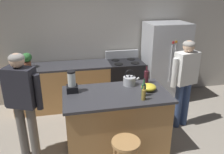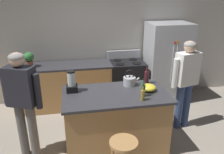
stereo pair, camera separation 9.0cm
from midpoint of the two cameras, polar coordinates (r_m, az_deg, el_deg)
name	(u,v)px [view 1 (the left image)]	position (r m, az deg, el deg)	size (l,w,h in m)	color
ground_plane	(116,145)	(3.93, 0.26, -16.85)	(14.00, 14.00, 0.00)	#9E9384
back_wall	(97,41)	(5.13, -4.36, 9.05)	(8.00, 0.10, 2.70)	#BCB7AD
kitchen_island	(116,120)	(3.65, 0.27, -10.90)	(1.59, 0.90, 0.96)	#B7844C
back_counter_run	(64,87)	(4.97, -12.61, -2.36)	(2.00, 0.64, 0.96)	#B7844C
refrigerator	(165,63)	(5.23, 12.61, 3.56)	(0.90, 0.73, 1.77)	#B7BABF
stove_range	(125,82)	(5.09, 2.69, -1.17)	(0.76, 0.65, 1.14)	black
person_by_island_left	(23,98)	(3.42, -22.28, -5.00)	(0.58, 0.36, 1.66)	#66605B
person_by_sink_right	(185,77)	(4.17, 17.33, 0.10)	(0.59, 0.31, 1.63)	#384C7A
bar_stool	(126,151)	(3.00, 2.57, -18.15)	(0.36, 0.36, 0.67)	#B7844C
potted_plant	(27,59)	(4.82, -21.15, 4.20)	(0.20, 0.20, 0.30)	brown
blender_appliance	(72,83)	(3.48, -10.79, -1.57)	(0.17, 0.17, 0.34)	black
bottle_wine	(146,77)	(3.79, 7.96, 0.11)	(0.08, 0.08, 0.32)	#471923
bottle_vinegar	(144,94)	(3.22, 7.17, -4.34)	(0.06, 0.06, 0.24)	olive
bottle_olive_oil	(144,89)	(3.33, 7.22, -3.14)	(0.07, 0.07, 0.28)	#2D6638
mixing_bowl	(149,87)	(3.54, 8.49, -2.56)	(0.23, 0.23, 0.11)	yellow
tea_kettle	(129,81)	(3.69, 3.71, -0.91)	(0.28, 0.20, 0.27)	#B7BABF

